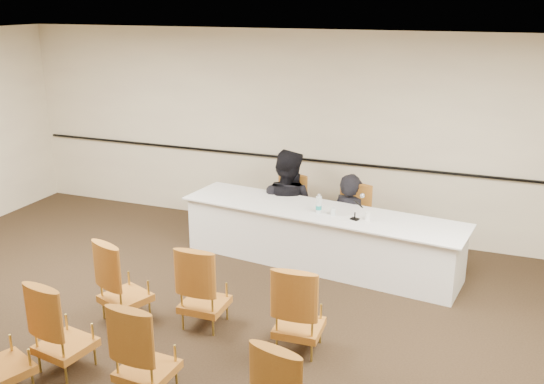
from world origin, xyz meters
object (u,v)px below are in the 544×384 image
(water_bottle, at_px, (319,203))
(panelist_main, at_px, (349,229))
(panel_table, at_px, (319,237))
(aud_chair_back_mid, at_px, (146,348))
(panelist_second, at_px, (286,212))
(aud_chair_front_right, at_px, (299,307))
(aud_chair_front_mid, at_px, (204,285))
(aud_chair_back_left, at_px, (64,325))
(panelist_second_chair, at_px, (286,209))
(drinking_glass, at_px, (333,212))
(coffee_cup, at_px, (367,216))
(aud_chair_front_left, at_px, (124,279))
(panelist_main_chair, at_px, (350,220))
(microphone, at_px, (355,208))

(water_bottle, bearing_deg, panelist_main, 67.38)
(panel_table, height_order, aud_chair_back_mid, aud_chair_back_mid)
(panel_table, xyz_separation_m, water_bottle, (0.01, -0.10, 0.51))
(panelist_second, xyz_separation_m, aud_chair_front_right, (1.13, -2.73, 0.04))
(aud_chair_front_mid, bearing_deg, water_bottle, 68.40)
(panelist_main, relative_size, aud_chair_back_left, 1.70)
(aud_chair_front_right, bearing_deg, panelist_second_chair, 109.37)
(drinking_glass, height_order, coffee_cup, coffee_cup)
(water_bottle, bearing_deg, aud_chair_front_left, -127.50)
(panelist_second_chair, bearing_deg, aud_chair_back_mid, -81.35)
(water_bottle, bearing_deg, drinking_glass, -6.80)
(panelist_second_chair, bearing_deg, aud_chair_front_right, -60.41)
(water_bottle, xyz_separation_m, coffee_cup, (0.65, -0.06, -0.07))
(panelist_main_chair, distance_m, water_bottle, 0.80)
(panelist_main, xyz_separation_m, aud_chair_back_left, (-1.82, -3.73, 0.14))
(coffee_cup, relative_size, aud_chair_front_left, 0.13)
(panelist_second, bearing_deg, coffee_cup, 156.87)
(panelist_main_chair, relative_size, panelist_second, 0.51)
(aud_chair_back_mid, bearing_deg, water_bottle, 82.18)
(aud_chair_front_right, bearing_deg, panelist_main_chair, 90.14)
(microphone, bearing_deg, coffee_cup, 27.81)
(aud_chair_front_left, height_order, aud_chair_back_left, same)
(water_bottle, distance_m, aud_chair_front_mid, 2.05)
(aud_chair_front_mid, bearing_deg, panelist_main, 67.84)
(panel_table, relative_size, panelist_main, 2.36)
(panel_table, distance_m, coffee_cup, 0.81)
(panel_table, xyz_separation_m, aud_chair_front_mid, (-0.69, -1.98, 0.09))
(microphone, distance_m, drinking_glass, 0.32)
(microphone, bearing_deg, panelist_main_chair, 124.56)
(drinking_glass, relative_size, aud_chair_front_left, 0.11)
(panel_table, bearing_deg, aud_chair_front_mid, -102.12)
(panelist_second, xyz_separation_m, aud_chair_front_left, (-0.87, -2.82, 0.04))
(panelist_main_chair, distance_m, aud_chair_back_mid, 3.90)
(panelist_second, height_order, drinking_glass, panelist_second)
(panel_table, relative_size, coffee_cup, 31.95)
(panelist_second, distance_m, aud_chair_front_left, 2.96)
(drinking_glass, bearing_deg, aud_chair_back_mid, -104.53)
(panel_table, bearing_deg, microphone, -13.40)
(aud_chair_front_mid, bearing_deg, panelist_second_chair, 89.19)
(water_bottle, height_order, aud_chair_front_right, water_bottle)
(panelist_second_chair, relative_size, aud_chair_back_mid, 1.00)
(aud_chair_front_right, distance_m, aud_chair_back_left, 2.27)
(coffee_cup, bearing_deg, microphone, -168.76)
(panelist_main_chair, relative_size, aud_chair_back_left, 1.00)
(coffee_cup, bearing_deg, drinking_glass, 175.44)
(panelist_main, height_order, panelist_second, panelist_second)
(panelist_main_chair, xyz_separation_m, panelist_second, (-0.98, 0.12, -0.04))
(aud_chair_front_mid, bearing_deg, drinking_glass, 62.92)
(panelist_second_chair, height_order, aud_chair_back_left, same)
(water_bottle, relative_size, aud_chair_front_right, 0.27)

